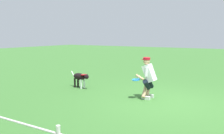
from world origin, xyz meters
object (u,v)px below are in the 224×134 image
Objects in this scene: dog at (80,77)px; frisbee_held at (136,80)px; person at (148,77)px; frisbee_flying at (84,75)px.

dog is 4.04× the size of frisbee_held.
person is 2.56m from frisbee_flying.
person is 5.10× the size of frisbee_held.
dog is at bearing -14.79° from frisbee_flying.
person is 5.87× the size of frisbee_flying.
frisbee_held reaches higher than frisbee_flying.
frisbee_held is at bearing 4.52° from dog.
person is 1.26× the size of dog.
frisbee_held is at bearing 173.28° from frisbee_flying.
frisbee_held is (-2.46, 0.32, 0.21)m from dog.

